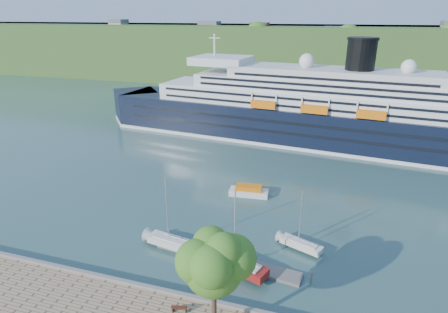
% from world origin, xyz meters
% --- Properties ---
extents(ground, '(400.00, 400.00, 0.00)m').
position_xyz_m(ground, '(0.00, 0.00, 0.00)').
color(ground, '#294948').
rests_on(ground, ground).
extents(far_hillside, '(400.00, 50.00, 24.00)m').
position_xyz_m(far_hillside, '(0.00, 145.00, 12.00)').
color(far_hillside, '#3D6227').
rests_on(far_hillside, ground).
extents(quay_coping, '(220.00, 0.50, 0.30)m').
position_xyz_m(quay_coping, '(0.00, -0.20, 1.15)').
color(quay_coping, slate).
rests_on(quay_coping, promenade).
extents(cruise_ship, '(109.77, 26.83, 24.42)m').
position_xyz_m(cruise_ship, '(7.33, 59.07, 12.21)').
color(cruise_ship, black).
rests_on(cruise_ship, ground).
extents(park_bench, '(1.71, 1.02, 1.02)m').
position_xyz_m(park_bench, '(2.10, -2.33, 1.51)').
color(park_bench, '#4D2616').
rests_on(park_bench, promenade).
extents(promenade_tree, '(7.07, 7.07, 11.71)m').
position_xyz_m(promenade_tree, '(6.21, -3.57, 6.86)').
color(promenade_tree, '#336A1B').
rests_on(promenade_tree, promenade).
extents(floating_pontoon, '(19.19, 4.66, 0.42)m').
position_xyz_m(floating_pontoon, '(3.81, 8.19, 0.21)').
color(floating_pontoon, gray).
rests_on(floating_pontoon, ground).
extents(sailboat_white_near, '(7.70, 3.23, 9.65)m').
position_xyz_m(sailboat_white_near, '(-3.72, 8.60, 4.83)').
color(sailboat_white_near, silver).
rests_on(sailboat_white_near, ground).
extents(sailboat_red, '(8.40, 4.77, 10.47)m').
position_xyz_m(sailboat_red, '(5.85, 6.44, 5.24)').
color(sailboat_red, maroon).
rests_on(sailboat_red, ground).
extents(sailboat_white_far, '(6.35, 3.76, 7.93)m').
position_xyz_m(sailboat_white_far, '(12.48, 13.32, 3.97)').
color(sailboat_white_far, silver).
rests_on(sailboat_white_far, ground).
extents(tender_launch, '(6.81, 2.88, 1.83)m').
position_xyz_m(tender_launch, '(2.21, 26.62, 0.92)').
color(tender_launch, orange).
rests_on(tender_launch, ground).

